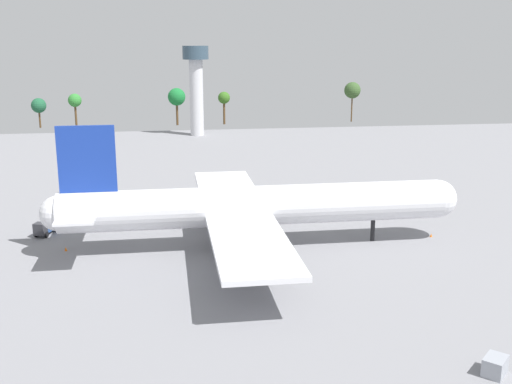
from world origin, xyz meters
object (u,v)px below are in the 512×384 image
(safety_cone_tail, at_px, (66,249))
(catering_truck, at_px, (45,228))
(cargo_container_fore, at_px, (495,366))
(safety_cone_nose, at_px, (431,235))
(control_tower, at_px, (196,81))
(cargo_loader, at_px, (161,196))
(cargo_airplane, at_px, (254,206))

(safety_cone_tail, bearing_deg, catering_truck, 117.55)
(cargo_container_fore, distance_m, safety_cone_nose, 43.45)
(safety_cone_tail, height_order, control_tower, control_tower)
(cargo_loader, bearing_deg, cargo_container_fore, -65.49)
(cargo_container_fore, height_order, safety_cone_nose, cargo_container_fore)
(cargo_loader, bearing_deg, safety_cone_nose, -33.35)
(catering_truck, relative_size, control_tower, 0.19)
(safety_cone_tail, bearing_deg, cargo_airplane, -4.37)
(control_tower, bearing_deg, safety_cone_nose, -74.70)
(cargo_loader, bearing_deg, cargo_airplane, -63.83)
(cargo_container_fore, xyz_separation_m, safety_cone_tail, (-46.94, 43.48, -0.60))
(cargo_airplane, relative_size, control_tower, 2.19)
(cargo_airplane, xyz_separation_m, control_tower, (-2.45, 118.43, 11.95))
(cargo_airplane, distance_m, catering_truck, 36.01)
(safety_cone_nose, bearing_deg, cargo_airplane, -179.06)
(cargo_airplane, relative_size, safety_cone_nose, 115.83)
(cargo_airplane, distance_m, control_tower, 119.06)
(cargo_airplane, height_order, control_tower, control_tower)
(safety_cone_nose, height_order, control_tower, control_tower)
(safety_cone_nose, bearing_deg, cargo_container_fore, -106.13)
(safety_cone_nose, distance_m, control_tower, 123.63)
(cargo_airplane, distance_m, safety_cone_nose, 30.48)
(cargo_airplane, relative_size, cargo_container_fore, 20.22)
(cargo_loader, distance_m, cargo_container_fore, 78.01)
(catering_truck, height_order, safety_cone_nose, catering_truck)
(catering_truck, distance_m, safety_cone_nose, 64.53)
(control_tower, bearing_deg, catering_truck, -106.30)
(safety_cone_nose, bearing_deg, safety_cone_tail, 178.31)
(control_tower, bearing_deg, cargo_airplane, -88.82)
(cargo_airplane, bearing_deg, safety_cone_tail, 175.63)
(catering_truck, bearing_deg, safety_cone_tail, -62.45)
(cargo_loader, bearing_deg, safety_cone_tail, -117.92)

